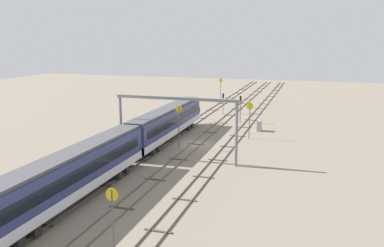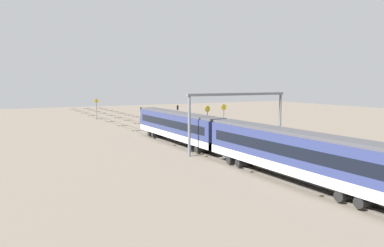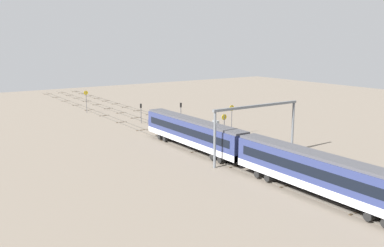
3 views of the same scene
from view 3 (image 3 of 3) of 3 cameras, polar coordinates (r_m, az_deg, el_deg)
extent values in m
plane|color=gray|center=(67.90, 4.07, -3.25)|extent=(195.48, 195.48, 0.00)
cube|color=#59544C|center=(71.32, 7.58, -2.54)|extent=(179.48, 0.07, 0.16)
cube|color=#59544C|center=(70.40, 6.71, -2.71)|extent=(179.48, 0.07, 0.16)
cube|color=#473828|center=(57.95, 20.26, -6.48)|extent=(0.24, 2.40, 0.08)
cube|color=#473828|center=(61.85, 15.28, -5.06)|extent=(0.24, 2.40, 0.08)
cube|color=#473828|center=(66.18, 10.93, -3.78)|extent=(0.24, 2.40, 0.08)
cube|color=#473828|center=(70.87, 7.15, -2.66)|extent=(0.24, 2.40, 0.08)
cube|color=#473828|center=(75.85, 3.86, -1.66)|extent=(0.24, 2.40, 0.08)
cube|color=#473828|center=(81.08, 0.98, -0.79)|extent=(0.24, 2.40, 0.08)
cube|color=#473828|center=(86.50, -1.54, -0.02)|extent=(0.24, 2.40, 0.08)
cube|color=#473828|center=(92.08, -3.76, 0.66)|extent=(0.24, 2.40, 0.08)
cube|color=#473828|center=(97.79, -5.72, 1.25)|extent=(0.24, 2.40, 0.08)
cube|color=#473828|center=(103.62, -7.47, 1.78)|extent=(0.24, 2.40, 0.08)
cube|color=#473828|center=(109.54, -9.02, 2.25)|extent=(0.24, 2.40, 0.08)
cube|color=#473828|center=(115.53, -10.42, 2.67)|extent=(0.24, 2.40, 0.08)
cube|color=#473828|center=(121.60, -11.68, 3.05)|extent=(0.24, 2.40, 0.08)
cube|color=#473828|center=(127.72, -12.82, 3.39)|extent=(0.24, 2.40, 0.08)
cube|color=#473828|center=(133.90, -13.86, 3.70)|extent=(0.24, 2.40, 0.08)
cube|color=#473828|center=(140.12, -14.81, 3.98)|extent=(0.24, 2.40, 0.08)
cube|color=#473828|center=(146.37, -15.67, 4.24)|extent=(0.24, 2.40, 0.08)
cube|color=#59544C|center=(68.31, 4.55, -3.10)|extent=(179.48, 0.07, 0.16)
cube|color=#59544C|center=(67.45, 3.59, -3.27)|extent=(179.48, 0.07, 0.16)
cube|color=#473828|center=(52.31, 20.22, -8.39)|extent=(0.24, 2.40, 0.08)
cube|color=#473828|center=(56.91, 13.84, -6.42)|extent=(0.24, 2.40, 0.08)
cube|color=#473828|center=(62.15, 8.51, -4.69)|extent=(0.24, 2.40, 0.08)
cube|color=#473828|center=(67.89, 4.07, -3.22)|extent=(0.24, 2.40, 0.08)
cube|color=#473828|center=(74.00, 0.35, -1.97)|extent=(0.24, 2.40, 0.08)
cube|color=#473828|center=(80.41, -2.78, -0.90)|extent=(0.24, 2.40, 0.08)
cube|color=#473828|center=(87.04, -5.44, 0.00)|extent=(0.24, 2.40, 0.08)
cube|color=#473828|center=(93.86, -7.72, 0.78)|extent=(0.24, 2.40, 0.08)
cube|color=#473828|center=(100.82, -9.69, 1.45)|extent=(0.24, 2.40, 0.08)
cube|color=#473828|center=(107.89, -11.41, 2.03)|extent=(0.24, 2.40, 0.08)
cube|color=#473828|center=(115.06, -12.91, 2.54)|extent=(0.24, 2.40, 0.08)
cube|color=#473828|center=(122.31, -14.24, 2.99)|extent=(0.24, 2.40, 0.08)
cube|color=#473828|center=(129.62, -15.42, 3.38)|extent=(0.24, 2.40, 0.08)
cube|color=#473828|center=(136.99, -16.47, 3.73)|extent=(0.24, 2.40, 0.08)
cube|color=#473828|center=(144.40, -17.41, 4.05)|extent=(0.24, 2.40, 0.08)
cube|color=#59544C|center=(65.51, 1.24, -3.70)|extent=(179.48, 0.07, 0.16)
cube|color=#59544C|center=(64.72, 0.20, -3.88)|extent=(179.48, 0.07, 0.16)
cube|color=#473828|center=(45.98, 21.65, -11.24)|extent=(0.24, 2.40, 0.08)
cube|color=#473828|center=(51.43, 12.90, -8.30)|extent=(0.24, 2.40, 0.08)
cube|color=#473828|center=(57.91, 6.07, -5.83)|extent=(0.24, 2.40, 0.08)
cube|color=#473828|center=(65.12, 0.72, -3.82)|extent=(0.24, 2.40, 0.08)
cube|color=#473828|center=(72.85, -3.51, -2.20)|extent=(0.24, 2.40, 0.08)
cube|color=#473828|center=(80.94, -6.91, -0.89)|extent=(0.24, 2.40, 0.08)
cube|color=#473828|center=(89.29, -9.67, 0.18)|extent=(0.24, 2.40, 0.08)
cube|color=#473828|center=(97.85, -11.96, 1.07)|extent=(0.24, 2.40, 0.08)
cube|color=#473828|center=(106.56, -13.88, 1.81)|extent=(0.24, 2.40, 0.08)
cube|color=#473828|center=(115.38, -15.51, 2.44)|extent=(0.24, 2.40, 0.08)
cube|color=#473828|center=(124.29, -16.91, 2.97)|extent=(0.24, 2.40, 0.08)
cube|color=#473828|center=(133.28, -18.12, 3.44)|extent=(0.24, 2.40, 0.08)
cube|color=#473828|center=(142.33, -19.18, 3.84)|extent=(0.24, 2.40, 0.08)
cube|color=navy|center=(65.45, 0.10, -1.20)|extent=(24.00, 2.90, 3.60)
cube|color=silver|center=(65.76, 0.10, -2.35)|extent=(24.00, 2.94, 0.90)
cube|color=#4C4C51|center=(65.06, 0.10, 0.48)|extent=(24.00, 2.50, 0.30)
cube|color=black|center=(66.17, 1.15, -0.68)|extent=(22.00, 0.04, 1.10)
cube|color=black|center=(64.57, -0.97, -0.98)|extent=(22.00, 0.04, 1.10)
cylinder|color=black|center=(59.32, 4.76, -4.81)|extent=(0.90, 2.70, 0.90)
cylinder|color=black|center=(60.67, 3.70, -4.43)|extent=(0.90, 2.70, 0.90)
cylinder|color=black|center=(71.53, -2.94, -1.98)|extent=(0.90, 2.70, 0.90)
cylinder|color=black|center=(73.04, -3.67, -1.71)|extent=(0.90, 2.70, 0.90)
cube|color=navy|center=(47.68, 17.14, -6.52)|extent=(24.00, 2.90, 3.60)
cube|color=silver|center=(48.10, 17.05, -8.06)|extent=(24.00, 2.94, 0.90)
cube|color=#4C4C51|center=(47.13, 17.28, -4.26)|extent=(24.00, 2.50, 0.30)
cube|color=black|center=(48.66, 18.26, -5.70)|extent=(22.00, 0.04, 1.10)
cube|color=black|center=(46.46, 16.03, -6.37)|extent=(22.00, 0.04, 1.10)
cylinder|color=black|center=(44.79, 23.82, -11.24)|extent=(0.90, 2.70, 0.90)
cylinder|color=black|center=(52.63, 11.23, -7.11)|extent=(0.90, 2.70, 0.90)
cylinder|color=black|center=(53.84, 9.87, -6.64)|extent=(0.90, 2.70, 0.90)
cone|color=silver|center=(76.21, -5.29, 0.41)|extent=(1.60, 3.24, 3.24)
cylinder|color=slate|center=(66.06, 13.64, -0.53)|extent=(0.36, 0.36, 7.70)
cylinder|color=slate|center=(56.07, 3.14, -2.32)|extent=(0.36, 0.36, 7.70)
cube|color=slate|center=(60.06, 8.94, 2.39)|extent=(0.40, 15.68, 0.35)
cylinder|color=#4C4C51|center=(102.43, -14.28, 2.89)|extent=(0.12, 0.12, 5.28)
cylinder|color=yellow|center=(102.18, -14.34, 4.10)|extent=(0.05, 1.02, 1.02)
cube|color=black|center=(102.21, -14.35, 4.10)|extent=(0.02, 0.46, 0.12)
cylinder|color=#4C4C51|center=(75.76, 5.45, 0.41)|extent=(0.12, 0.12, 5.55)
cylinder|color=yellow|center=(75.40, 5.46, 2.12)|extent=(0.05, 1.09, 1.09)
cube|color=black|center=(75.42, 5.45, 2.13)|extent=(0.02, 0.49, 0.12)
cylinder|color=#4C4C51|center=(64.10, 4.42, -1.39)|extent=(0.12, 0.12, 5.98)
cylinder|color=yellow|center=(63.61, 4.43, 0.89)|extent=(0.05, 0.90, 0.90)
cube|color=black|center=(63.64, 4.42, 0.89)|extent=(0.02, 0.40, 0.12)
cylinder|color=#4C4C51|center=(83.15, -1.53, 0.88)|extent=(0.14, 0.14, 3.97)
cube|color=black|center=(82.74, -1.54, 2.54)|extent=(0.20, 0.32, 0.90)
sphere|color=red|center=(82.80, -1.58, 2.68)|extent=(0.20, 0.20, 0.20)
sphere|color=#262626|center=(82.86, -1.58, 2.41)|extent=(0.20, 0.20, 0.20)
cylinder|color=#4C4C51|center=(87.40, -7.00, 1.08)|extent=(0.14, 0.14, 3.25)
cube|color=black|center=(87.06, -7.03, 2.42)|extent=(0.20, 0.32, 0.90)
sphere|color=yellow|center=(87.12, -7.06, 2.56)|extent=(0.20, 0.20, 0.20)
sphere|color=#262626|center=(87.18, -7.06, 2.30)|extent=(0.20, 0.20, 0.20)
cube|color=gray|center=(81.02, 3.28, -0.21)|extent=(1.41, 0.65, 1.76)
cube|color=#333333|center=(81.52, 2.98, 0.06)|extent=(0.02, 0.45, 0.24)
camera|label=1|loc=(56.64, 58.26, 3.81)|focal=37.50mm
camera|label=2|loc=(13.66, 40.76, -25.54)|focal=34.51mm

